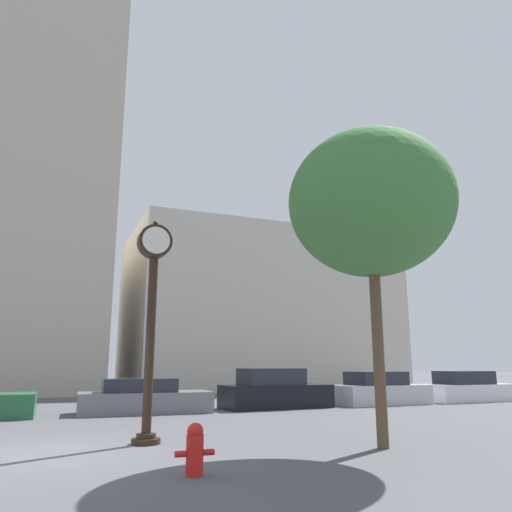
% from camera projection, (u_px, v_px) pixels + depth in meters
% --- Properties ---
extents(ground_plane, '(200.00, 200.00, 0.00)m').
position_uv_depth(ground_plane, '(40.00, 456.00, 9.33)').
color(ground_plane, '#515156').
extents(building_tall_tower, '(10.66, 12.00, 41.60)m').
position_uv_depth(building_tall_tower, '(37.00, 83.00, 34.63)').
color(building_tall_tower, '#BCB29E').
rests_on(building_tall_tower, ground_plane).
extents(building_storefront_row, '(18.60, 12.00, 10.97)m').
position_uv_depth(building_storefront_row, '(256.00, 313.00, 37.47)').
color(building_storefront_row, beige).
rests_on(building_storefront_row, ground_plane).
extents(street_clock, '(0.77, 0.62, 4.97)m').
position_uv_depth(street_clock, '(152.00, 304.00, 11.31)').
color(street_clock, black).
rests_on(street_clock, ground_plane).
extents(car_grey, '(4.67, 2.15, 1.19)m').
position_uv_depth(car_grey, '(144.00, 398.00, 17.70)').
color(car_grey, slate).
rests_on(car_grey, ground_plane).
extents(car_black, '(4.39, 2.04, 1.53)m').
position_uv_depth(car_black, '(275.00, 391.00, 19.70)').
color(car_black, black).
rests_on(car_black, ground_plane).
extents(car_silver, '(4.18, 2.00, 1.38)m').
position_uv_depth(car_silver, '(379.00, 390.00, 21.53)').
color(car_silver, '#BCBCC1').
rests_on(car_silver, ground_plane).
extents(car_white, '(4.46, 1.86, 1.38)m').
position_uv_depth(car_white, '(467.00, 389.00, 23.37)').
color(car_white, silver).
rests_on(car_white, ground_plane).
extents(fire_hydrant_far, '(0.62, 0.27, 0.78)m').
position_uv_depth(fire_hydrant_far, '(195.00, 449.00, 7.68)').
color(fire_hydrant_far, red).
rests_on(fire_hydrant_far, ground_plane).
extents(bare_tree, '(3.70, 3.70, 6.89)m').
position_uv_depth(bare_tree, '(371.00, 204.00, 11.23)').
color(bare_tree, brown).
rests_on(bare_tree, ground_plane).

